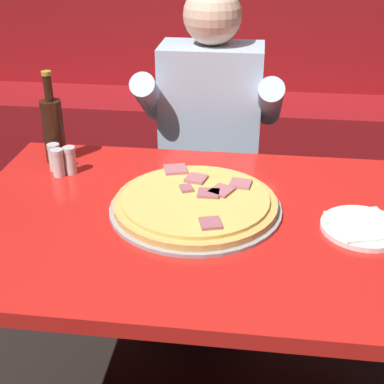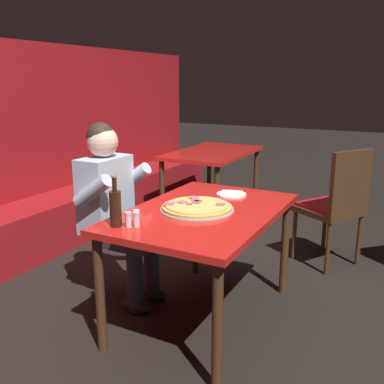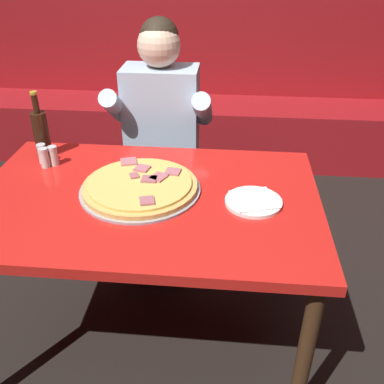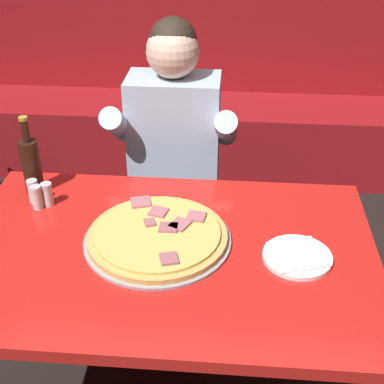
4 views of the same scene
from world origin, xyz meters
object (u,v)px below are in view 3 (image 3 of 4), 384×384
main_dining_table (147,214)px  plate_white_paper (254,201)px  shaker_black_pepper (45,159)px  diner_seated_blue_shirt (160,137)px  pizza (140,186)px  shaker_oregano (54,157)px  beer_bottle (41,132)px  shaker_parmesan (43,154)px

main_dining_table → plate_white_paper: (0.40, -0.02, 0.09)m
main_dining_table → shaker_black_pepper: (-0.46, 0.19, 0.12)m
shaker_black_pepper → diner_seated_blue_shirt: bearing=48.6°
pizza → plate_white_paper: pizza is taller
main_dining_table → diner_seated_blue_shirt: size_ratio=1.03×
main_dining_table → shaker_oregano: (-0.43, 0.21, 0.12)m
beer_bottle → shaker_black_pepper: beer_bottle is taller
main_dining_table → shaker_black_pepper: 0.52m
pizza → plate_white_paper: bearing=-7.0°
beer_bottle → shaker_parmesan: bearing=-73.4°
main_dining_table → shaker_oregano: shaker_oregano is taller
shaker_parmesan → shaker_oregano: (0.05, -0.02, 0.00)m
main_dining_table → plate_white_paper: 0.41m
main_dining_table → pizza: size_ratio=2.82×
beer_bottle → shaker_black_pepper: bearing=-66.9°
plate_white_paper → shaker_black_pepper: bearing=166.6°
beer_bottle → shaker_black_pepper: 0.14m
shaker_parmesan → diner_seated_blue_shirt: size_ratio=0.07×
shaker_parmesan → beer_bottle: bearing=106.6°
shaker_parmesan → diner_seated_blue_shirt: diner_seated_blue_shirt is taller
shaker_black_pepper → shaker_parmesan: 0.04m
pizza → main_dining_table: bearing=-54.2°
plate_white_paper → beer_bottle: 0.97m
plate_white_paper → beer_bottle: (-0.91, 0.31, 0.10)m
plate_white_paper → shaker_black_pepper: shaker_black_pepper is taller
diner_seated_blue_shirt → shaker_parmesan: bearing=-135.4°
pizza → shaker_black_pepper: bearing=160.7°
shaker_black_pepper → diner_seated_blue_shirt: size_ratio=0.07×
plate_white_paper → shaker_oregano: (-0.84, 0.23, 0.03)m
main_dining_table → beer_bottle: size_ratio=4.49×
beer_bottle → shaker_parmesan: (0.02, -0.07, -0.07)m
beer_bottle → diner_seated_blue_shirt: diner_seated_blue_shirt is taller
beer_bottle → shaker_oregano: 0.13m
shaker_black_pepper → shaker_oregano: (0.03, 0.02, 0.00)m
diner_seated_blue_shirt → main_dining_table: bearing=-85.4°
plate_white_paper → shaker_parmesan: 0.93m
plate_white_paper → beer_bottle: beer_bottle is taller
main_dining_table → shaker_oregano: size_ratio=15.24×
beer_bottle → shaker_oregano: beer_bottle is taller
main_dining_table → shaker_oregano: bearing=154.0°
plate_white_paper → main_dining_table: bearing=177.7°
plate_white_paper → shaker_black_pepper: (-0.87, 0.21, 0.03)m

